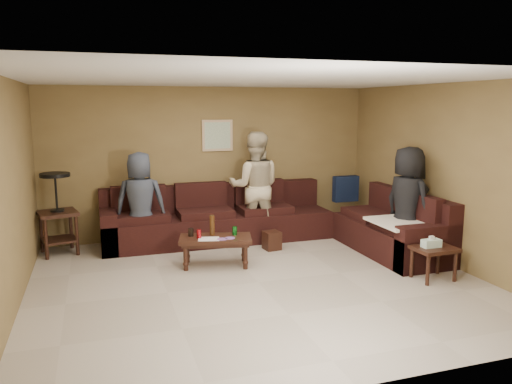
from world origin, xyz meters
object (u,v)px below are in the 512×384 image
person_right (407,203)px  sectional_sofa (277,225)px  waste_bin (272,240)px  end_table_left (57,212)px  coffee_table (215,241)px  person_left (141,202)px  person_middle (255,187)px  side_table_right (433,251)px

person_right → sectional_sofa: bearing=39.7°
sectional_sofa → person_right: (1.54, -1.21, 0.49)m
waste_bin → end_table_left: bearing=166.0°
coffee_table → sectional_sofa: bearing=30.9°
coffee_table → person_left: (-0.90, 1.03, 0.41)m
waste_bin → person_middle: person_middle is taller
sectional_sofa → coffee_table: bearing=-149.1°
coffee_table → waste_bin: (1.01, 0.50, -0.21)m
person_right → person_middle: bearing=35.2°
coffee_table → end_table_left: end_table_left is taller
sectional_sofa → side_table_right: size_ratio=8.09×
sectional_sofa → side_table_right: (1.33, -2.10, 0.05)m
side_table_right → person_right: bearing=76.8°
end_table_left → person_right: 5.13m
end_table_left → person_middle: size_ratio=0.68×
coffee_table → side_table_right: (2.50, -1.40, 0.02)m
end_table_left → person_left: (1.19, -0.26, 0.12)m
waste_bin → coffee_table: bearing=-153.5°
side_table_right → person_right: person_right is taller
coffee_table → side_table_right: bearing=-29.3°
coffee_table → person_right: bearing=-10.7°
side_table_right → person_right: size_ratio=0.35×
sectional_sofa → person_middle: person_middle is taller
end_table_left → person_middle: 3.04m
end_table_left → side_table_right: 5.32m
coffee_table → person_left: person_left is taller
person_left → person_middle: person_middle is taller
coffee_table → side_table_right: coffee_table is taller
sectional_sofa → waste_bin: 0.31m
sectional_sofa → person_middle: (-0.23, 0.42, 0.57)m
waste_bin → person_left: person_left is taller
sectional_sofa → coffee_table: size_ratio=4.35×
person_right → waste_bin: bearing=46.9°
sectional_sofa → person_right: person_right is taller
side_table_right → sectional_sofa: bearing=122.4°
end_table_left → person_middle: (3.02, -0.16, 0.25)m
coffee_table → end_table_left: (-2.09, 1.28, 0.29)m
sectional_sofa → person_right: 2.02m
waste_bin → person_left: 2.08m
person_middle → coffee_table: bearing=67.5°
waste_bin → sectional_sofa: bearing=51.8°
person_right → end_table_left: bearing=57.3°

